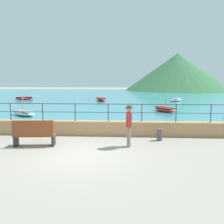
{
  "coord_description": "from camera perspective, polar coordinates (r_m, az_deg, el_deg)",
  "views": [
    {
      "loc": [
        1.73,
        -8.59,
        2.89
      ],
      "look_at": [
        0.99,
        3.7,
        1.1
      ],
      "focal_mm": 38.41,
      "sensor_mm": 36.0,
      "label": 1
    }
  ],
  "objects": [
    {
      "name": "hill_main",
      "position": [
        55.28,
        15.31,
        9.19
      ],
      "size": [
        22.98,
        22.98,
        8.09
      ],
      "primitive_type": "cone",
      "color": "#33663D",
      "rests_on": "ground"
    },
    {
      "name": "boat_5",
      "position": [
        29.09,
        -2.63,
        3.07
      ],
      "size": [
        1.7,
        2.47,
        0.36
      ],
      "color": "red",
      "rests_on": "lake_water"
    },
    {
      "name": "bollard",
      "position": [
        11.28,
        11.25,
        -5.31
      ],
      "size": [
        0.24,
        0.24,
        0.54
      ],
      "primitive_type": "cylinder",
      "color": "#4C4C51",
      "rests_on": "ground"
    },
    {
      "name": "railing",
      "position": [
        12.02,
        -4.88,
        0.73
      ],
      "size": [
        18.44,
        0.04,
        0.9
      ],
      "color": "#383330",
      "rests_on": "promenade_wall"
    },
    {
      "name": "person_walking",
      "position": [
        9.97,
        4.07,
        -2.81
      ],
      "size": [
        0.38,
        0.57,
        1.75
      ],
      "color": "slate",
      "rests_on": "ground"
    },
    {
      "name": "bench_main",
      "position": [
        10.59,
        -18.1,
        -4.86
      ],
      "size": [
        1.74,
        0.71,
        1.13
      ],
      "color": "brown",
      "rests_on": "ground"
    },
    {
      "name": "boat_4",
      "position": [
        32.43,
        -20.13,
        3.11
      ],
      "size": [
        2.47,
        1.6,
        0.36
      ],
      "color": "red",
      "rests_on": "lake_water"
    },
    {
      "name": "promenade_wall",
      "position": [
        12.19,
        -4.82,
        -3.79
      ],
      "size": [
        20.0,
        0.56,
        0.7
      ],
      "primitive_type": "cube",
      "color": "tan",
      "rests_on": "ground"
    },
    {
      "name": "lake_water",
      "position": [
        34.6,
        0.53,
        3.53
      ],
      "size": [
        64.0,
        44.32,
        0.06
      ],
      "primitive_type": "cube",
      "color": "teal",
      "rests_on": "ground"
    },
    {
      "name": "boat_1",
      "position": [
        20.38,
        12.46,
        0.66
      ],
      "size": [
        1.91,
        2.45,
        1.56
      ],
      "color": "red",
      "rests_on": "lake_water"
    },
    {
      "name": "boat_0",
      "position": [
        29.63,
        15.07,
        2.89
      ],
      "size": [
        2.07,
        2.39,
        0.36
      ],
      "color": "white",
      "rests_on": "lake_water"
    },
    {
      "name": "boat_3",
      "position": [
        18.96,
        -20.23,
        -0.22
      ],
      "size": [
        2.41,
        2.03,
        1.56
      ],
      "color": "white",
      "rests_on": "lake_water"
    },
    {
      "name": "ground_plane",
      "position": [
        9.23,
        -7.66,
        -10.06
      ],
      "size": [
        120.0,
        120.0,
        0.0
      ],
      "primitive_type": "plane",
      "color": "gray"
    }
  ]
}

